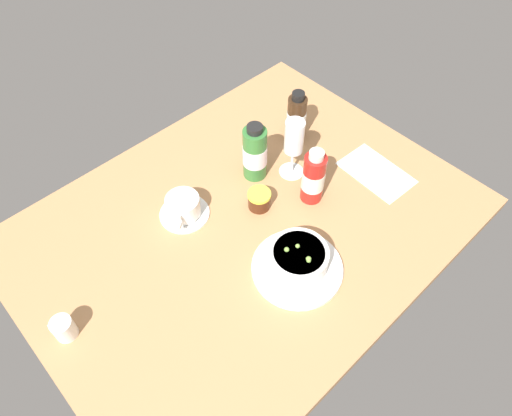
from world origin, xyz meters
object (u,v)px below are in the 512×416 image
sauce_bottle_green (255,153)px  porridge_bowl (298,261)px  wine_glass (294,140)px  sauce_bottle_brown (296,117)px  coffee_cup (183,207)px  creamer_jug (63,328)px  jam_jar (259,200)px  sauce_bottle_red (313,178)px  cutlery_setting (375,171)px

sauce_bottle_green → porridge_bowl: bearing=-115.3°
wine_glass → sauce_bottle_brown: wine_glass is taller
sauce_bottle_brown → sauce_bottle_green: sauce_bottle_green is taller
coffee_cup → sauce_bottle_brown: (41.58, 0.90, 4.10)cm
creamer_jug → sauce_bottle_brown: size_ratio=0.38×
sauce_bottle_brown → sauce_bottle_green: (-18.84, -2.92, 0.93)cm
creamer_jug → jam_jar: bearing=-2.9°
creamer_jug → jam_jar: (53.79, -2.74, -0.21)cm
sauce_bottle_green → sauce_bottle_red: size_ratio=1.04×
cutlery_setting → sauce_bottle_green: sauce_bottle_green is taller
creamer_jug → sauce_bottle_green: sauce_bottle_green is taller
sauce_bottle_red → creamer_jug: bearing=171.5°
porridge_bowl → jam_jar: porridge_bowl is taller
cutlery_setting → jam_jar: jam_jar is taller
coffee_cup → wine_glass: (30.54, -8.34, 8.98)cm
porridge_bowl → wine_glass: (21.45, 22.61, 8.30)cm
creamer_jug → sauce_bottle_brown: 80.23cm
sauce_bottle_red → porridge_bowl: bearing=-145.5°
cutlery_setting → sauce_bottle_red: bearing=162.7°
creamer_jug → sauce_bottle_red: size_ratio=0.36×
coffee_cup → porridge_bowl: bearing=-73.6°
cutlery_setting → creamer_jug: (-85.33, 15.87, 2.49)cm
sauce_bottle_brown → sauce_bottle_red: size_ratio=0.95×
jam_jar → sauce_bottle_red: size_ratio=0.37×
cutlery_setting → creamer_jug: size_ratio=3.42×
sauce_bottle_green → sauce_bottle_red: (5.05, -16.09, -0.45)cm
coffee_cup → sauce_bottle_green: bearing=-5.1°
wine_glass → jam_jar: (-14.76, -2.71, -9.35)cm
wine_glass → sauce_bottle_red: 11.06cm
creamer_jug → wine_glass: 69.16cm
sauce_bottle_red → wine_glass: bearing=74.3°
creamer_jug → sauce_bottle_green: (60.75, 6.29, 5.19)cm
creamer_jug → sauce_bottle_brown: bearing=6.6°
creamer_jug → wine_glass: (68.55, -0.03, 9.14)cm
coffee_cup → wine_glass: bearing=-15.3°
porridge_bowl → creamer_jug: porridge_bowl is taller
wine_glass → creamer_jug: bearing=180.0°
jam_jar → sauce_bottle_green: (6.96, 9.03, 5.39)cm
cutlery_setting → jam_jar: bearing=157.4°
porridge_bowl → cutlery_setting: (38.23, 6.78, -3.33)cm
coffee_cup → jam_jar: (15.78, -11.04, -0.37)cm
sauce_bottle_red → coffee_cup: bearing=146.9°
cutlery_setting → sauce_bottle_green: 33.97cm
sauce_bottle_brown → coffee_cup: bearing=-178.8°
sauce_bottle_green → coffee_cup: bearing=174.9°
jam_jar → sauce_bottle_red: (12.01, -7.06, 4.94)cm
coffee_cup → sauce_bottle_brown: bearing=1.2°
cutlery_setting → jam_jar: size_ratio=3.32×
wine_glass → sauce_bottle_green: 10.79cm
coffee_cup → sauce_bottle_brown: size_ratio=0.82×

